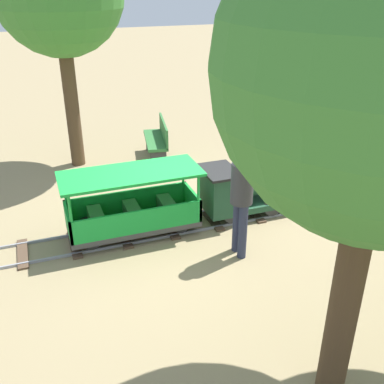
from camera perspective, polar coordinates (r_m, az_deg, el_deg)
ground_plane at (r=6.98m, az=-0.93°, el=-4.22°), size 60.00×60.00×0.00m
track at (r=7.00m, az=-0.19°, el=-3.97°), size 0.77×5.70×0.04m
locomotive at (r=7.09m, az=6.29°, el=0.52°), size 0.73×1.45×1.06m
passenger_car at (r=6.59m, az=-7.58°, el=-2.21°), size 0.83×2.00×0.97m
conductor_person at (r=5.87m, az=6.38°, el=0.02°), size 0.30×0.30×1.62m
park_bench at (r=9.40m, az=-4.40°, el=6.63°), size 1.35×0.63×0.82m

